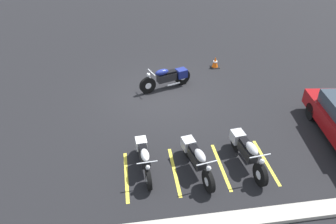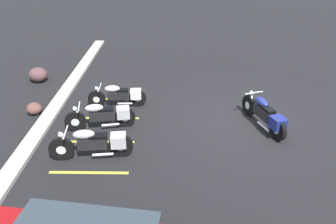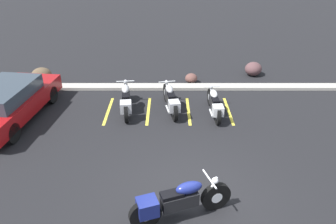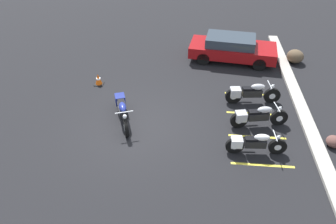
# 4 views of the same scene
# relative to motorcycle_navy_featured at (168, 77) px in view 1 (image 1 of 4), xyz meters

# --- Properties ---
(ground) EXTENTS (60.00, 60.00, 0.00)m
(ground) POSITION_rel_motorcycle_navy_featured_xyz_m (0.35, 0.54, -0.50)
(ground) COLOR black
(motorcycle_navy_featured) EXTENTS (2.28, 1.04, 0.93)m
(motorcycle_navy_featured) POSITION_rel_motorcycle_navy_featured_xyz_m (0.00, 0.00, 0.00)
(motorcycle_navy_featured) COLOR black
(motorcycle_navy_featured) RESTS_ON ground
(parked_bike_0) EXTENTS (0.69, 2.30, 0.91)m
(parked_bike_0) POSITION_rel_motorcycle_navy_featured_xyz_m (-1.67, 5.05, -0.01)
(parked_bike_0) COLOR black
(parked_bike_0) RESTS_ON ground
(parked_bike_1) EXTENTS (0.77, 2.21, 0.88)m
(parked_bike_1) POSITION_rel_motorcycle_navy_featured_xyz_m (-0.09, 5.12, -0.03)
(parked_bike_1) COLOR black
(parked_bike_1) RESTS_ON ground
(parked_bike_2) EXTENTS (0.59, 2.09, 0.82)m
(parked_bike_2) POSITION_rel_motorcycle_navy_featured_xyz_m (1.44, 4.83, -0.06)
(parked_bike_2) COLOR black
(parked_bike_2) RESTS_ON ground
(traffic_cone) EXTENTS (0.40, 0.40, 0.54)m
(traffic_cone) POSITION_rel_motorcycle_navy_featured_xyz_m (-2.54, -1.66, -0.24)
(traffic_cone) COLOR black
(traffic_cone) RESTS_ON ground
(stall_line_0) EXTENTS (0.10, 2.10, 0.00)m
(stall_line_0) POSITION_rel_motorcycle_navy_featured_xyz_m (-2.35, 5.13, -0.49)
(stall_line_0) COLOR gold
(stall_line_0) RESTS_ON ground
(stall_line_1) EXTENTS (0.10, 2.10, 0.00)m
(stall_line_1) POSITION_rel_motorcycle_navy_featured_xyz_m (-0.90, 5.13, -0.49)
(stall_line_1) COLOR gold
(stall_line_1) RESTS_ON ground
(stall_line_2) EXTENTS (0.10, 2.10, 0.00)m
(stall_line_2) POSITION_rel_motorcycle_navy_featured_xyz_m (0.56, 5.13, -0.49)
(stall_line_2) COLOR gold
(stall_line_2) RESTS_ON ground
(stall_line_3) EXTENTS (0.10, 2.10, 0.00)m
(stall_line_3) POSITION_rel_motorcycle_navy_featured_xyz_m (2.01, 5.13, -0.49)
(stall_line_3) COLOR gold
(stall_line_3) RESTS_ON ground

